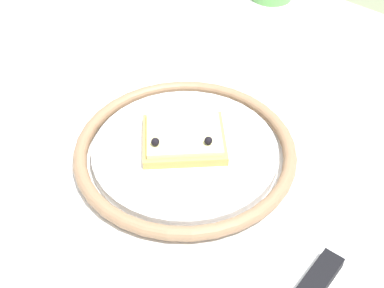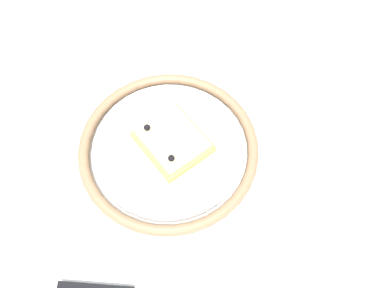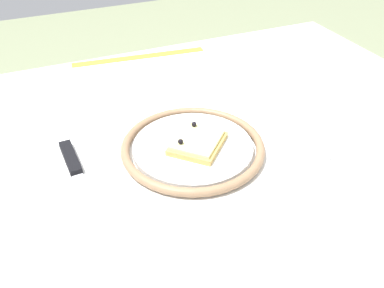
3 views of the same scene
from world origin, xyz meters
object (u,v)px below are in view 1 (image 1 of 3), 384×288
at_px(dining_table, 192,203).
at_px(fork, 84,80).
at_px(plate, 187,149).
at_px(knife, 328,267).
at_px(pizza_slice_near, 184,138).

relative_size(dining_table, fork, 5.85).
bearing_deg(plate, knife, -8.02).
bearing_deg(pizza_slice_near, dining_table, -17.56).
bearing_deg(fork, plate, -4.27).
bearing_deg(plate, fork, 175.73).
bearing_deg(plate, pizza_slice_near, 158.30).
bearing_deg(fork, pizza_slice_near, -3.67).
relative_size(pizza_slice_near, fork, 0.60).
relative_size(plate, fork, 1.23).
height_order(plate, knife, plate).
height_order(plate, pizza_slice_near, pizza_slice_near).
xyz_separation_m(dining_table, knife, (0.19, -0.02, 0.08)).
bearing_deg(knife, dining_table, 172.37).
bearing_deg(fork, knife, -6.15).
height_order(pizza_slice_near, fork, pizza_slice_near).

